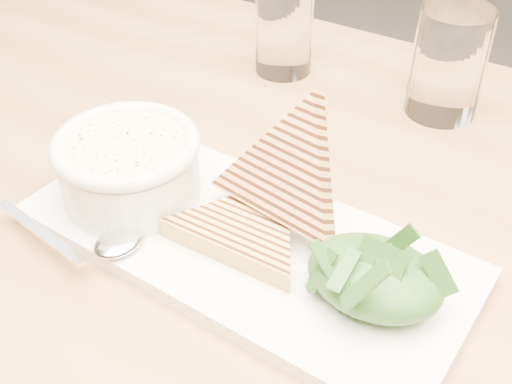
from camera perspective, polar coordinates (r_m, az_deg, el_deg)
The scene contains 14 objects.
table_top at distance 0.61m, azimuth -2.78°, elevation -3.64°, with size 1.31×0.87×0.04m, color #9C7043.
table_leg_bl at distance 1.39m, azimuth -15.07°, elevation 2.91°, with size 0.06×0.06×0.71m, color #9C7043.
platter at distance 0.56m, azimuth -1.03°, elevation -4.52°, with size 0.39×0.18×0.01m, color white.
soup_bowl at distance 0.59m, azimuth -11.12°, elevation 1.67°, with size 0.13×0.13×0.05m, color white.
soup at distance 0.58m, azimuth -11.48°, elevation 4.05°, with size 0.11×0.11×0.01m, color beige.
bowl_rim at distance 0.58m, azimuth -11.51°, elevation 4.21°, with size 0.13×0.13×0.01m, color white.
sandwich_flat at distance 0.55m, azimuth -0.90°, elevation -3.35°, with size 0.15×0.15×0.02m, color tan, non-canonical shape.
sandwich_lean at distance 0.54m, azimuth 2.70°, elevation 1.54°, with size 0.15×0.15×0.08m, color tan, non-canonical shape.
salad_base at distance 0.50m, azimuth 10.53°, elevation -7.40°, with size 0.11×0.08×0.04m, color #183411.
arugula_pile at distance 0.50m, azimuth 10.61°, elevation -6.88°, with size 0.11×0.10×0.05m, color #316520, non-canonical shape.
spoon_bowl at distance 0.55m, azimuth -12.03°, elevation -4.30°, with size 0.04×0.05×0.01m, color silver.
spoon_handle at distance 0.58m, azimuth -18.61°, elevation -3.34°, with size 0.12×0.01×0.00m, color silver.
glass_near at distance 0.81m, azimuth 2.51°, elevation 14.17°, with size 0.07×0.07×0.11m, color white.
glass_far at distance 0.75m, azimuth 16.73°, elevation 10.93°, with size 0.08×0.08×0.12m, color white.
Camera 1 is at (0.09, -0.40, 1.14)m, focal length 45.00 mm.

